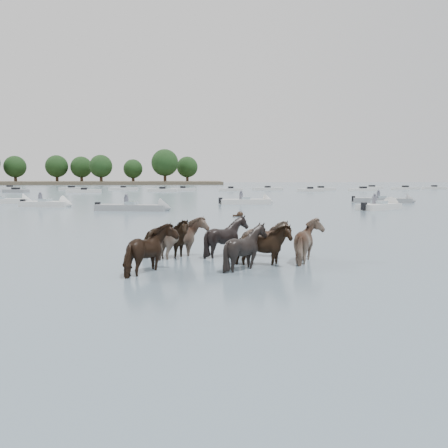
{
  "coord_description": "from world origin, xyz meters",
  "views": [
    {
      "loc": [
        -0.32,
        -13.37,
        2.7
      ],
      "look_at": [
        0.77,
        2.01,
        1.1
      ],
      "focal_mm": 36.94,
      "sensor_mm": 36.0,
      "label": 1
    }
  ],
  "objects": [
    {
      "name": "motorboat_f",
      "position": [
        -18.6,
        34.21,
        0.23
      ],
      "size": [
        5.74,
        2.78,
        1.92
      ],
      "rotation": [
        0.0,
        0.0,
        0.22
      ],
      "color": "silver",
      "rests_on": "ground"
    },
    {
      "name": "swimming_pony",
      "position": [
        2.91,
        17.6,
        0.1
      ],
      "size": [
        0.72,
        0.44,
        0.44
      ],
      "color": "black",
      "rests_on": "ground"
    },
    {
      "name": "motorboat_e",
      "position": [
        20.16,
        32.8,
        0.22
      ],
      "size": [
        6.36,
        3.51,
        1.92
      ],
      "rotation": [
        0.0,
        0.0,
        -0.33
      ],
      "color": "gray",
      "rests_on": "ground"
    },
    {
      "name": "pony_herd",
      "position": [
        0.72,
        0.98,
        0.54
      ],
      "size": [
        6.43,
        4.22,
        1.63
      ],
      "color": "black",
      "rests_on": "ground"
    },
    {
      "name": "ground",
      "position": [
        0.0,
        0.0,
        0.0
      ],
      "size": [
        400.0,
        400.0,
        0.0
      ],
      "primitive_type": "plane",
      "color": "slate",
      "rests_on": "ground"
    },
    {
      "name": "motorboat_d",
      "position": [
        15.62,
        23.72,
        0.23
      ],
      "size": [
        4.77,
        3.98,
        1.92
      ],
      "rotation": [
        0.0,
        0.0,
        0.61
      ],
      "color": "silver",
      "rests_on": "ground"
    },
    {
      "name": "motorboat_b",
      "position": [
        -4.3,
        23.42,
        0.22
      ],
      "size": [
        6.28,
        2.71,
        1.92
      ],
      "rotation": [
        0.0,
        0.0,
        -0.19
      ],
      "color": "gray",
      "rests_on": "ground"
    },
    {
      "name": "distant_flotilla",
      "position": [
        1.12,
        76.19,
        0.26
      ],
      "size": [
        104.32,
        26.76,
        0.93
      ],
      "color": "silver",
      "rests_on": "ground"
    },
    {
      "name": "motorboat_c",
      "position": [
        5.7,
        31.73,
        0.23
      ],
      "size": [
        5.61,
        2.16,
        1.92
      ],
      "rotation": [
        0.0,
        0.0,
        0.11
      ],
      "color": "silver",
      "rests_on": "ground"
    },
    {
      "name": "motorboat_a",
      "position": [
        -12.72,
        28.77,
        0.23
      ],
      "size": [
        4.93,
        2.37,
        1.92
      ],
      "rotation": [
        0.0,
        0.0,
        -0.17
      ],
      "color": "silver",
      "rests_on": "ground"
    }
  ]
}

